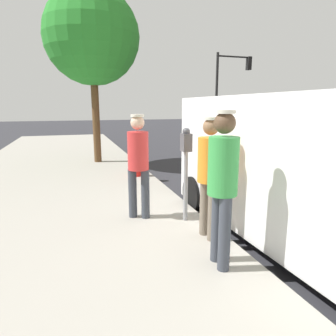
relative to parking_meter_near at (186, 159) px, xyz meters
The scene contains 10 objects.
ground_plane 1.79m from the parking_meter_near, behind, with size 80.00×80.00×0.00m, color #2D2D33.
sidewalk_slab 2.42m from the parking_meter_near, ahead, with size 5.00×32.00×0.15m, color #9E998E.
parking_meter_near is the anchor object (origin of this frame).
pedestrian_in_red 0.78m from the parking_meter_near, 27.81° to the right, with size 0.34×0.34×1.72m.
pedestrian_in_orange 0.70m from the parking_meter_near, 96.18° to the left, with size 0.34×0.36×1.71m.
pedestrian_in_green 1.44m from the parking_meter_near, 84.90° to the left, with size 0.34×0.36×1.81m.
parked_van 1.96m from the parking_meter_near, 139.91° to the left, with size 2.27×5.26×2.15m.
traffic_light_corner 15.18m from the parking_meter_near, 121.85° to the right, with size 2.48×0.42×5.20m.
street_tree 6.58m from the parking_meter_near, 81.32° to the right, with size 2.98×2.98×5.47m.
fire_hydrant 3.40m from the parking_meter_near, 88.28° to the right, with size 0.24×0.24×0.86m.
Camera 1 is at (3.06, 4.32, 2.00)m, focal length 31.50 mm.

